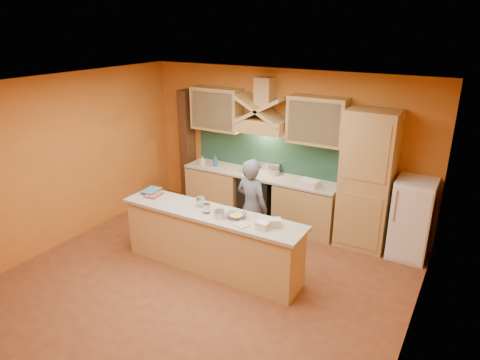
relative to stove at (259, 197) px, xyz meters
The scene contains 36 objects.
floor 2.27m from the stove, 82.23° to the right, with size 5.50×5.00×0.01m, color brown.
ceiling 3.23m from the stove, 82.23° to the right, with size 5.50×5.00×0.01m, color white.
wall_back 1.04m from the stove, 45.00° to the left, with size 5.50×0.02×2.80m, color #CA7227.
wall_front 4.80m from the stove, 86.35° to the right, with size 5.50×0.02×2.80m, color #CA7227.
wall_left 3.43m from the stove, 138.08° to the right, with size 0.02×5.00×2.80m, color #CA7227.
wall_right 3.88m from the stove, 35.80° to the right, with size 0.02×5.00×2.80m, color #CA7227.
base_cabinet_left 0.95m from the stove, behind, with size 1.10×0.60×0.86m, color tan.
base_cabinet_right 0.95m from the stove, ahead, with size 1.10×0.60×0.86m, color tan.
counter_top 0.45m from the stove, behind, with size 3.00×0.62×0.04m, color #B7AE9B.
stove is the anchor object (origin of this frame).
backsplash 0.85m from the stove, 90.00° to the left, with size 3.00×0.03×0.70m, color #1B3C2D.
range_hood 1.37m from the stove, 90.00° to the left, with size 0.92×0.50×0.24m, color tan.
hood_chimney 1.96m from the stove, 90.00° to the left, with size 0.30×0.30×0.50m, color tan.
upper_cabinet_left 1.85m from the stove, behind, with size 1.00×0.35×0.80m, color tan.
upper_cabinet_right 1.85m from the stove, ahead, with size 1.00×0.35×0.80m, color tan.
pantry_column 2.07m from the stove, ahead, with size 0.80×0.60×2.30m, color tan.
fridge 2.71m from the stove, ahead, with size 0.58×0.60×1.30m, color white.
trim_column_left 1.89m from the stove, behind, with size 0.20×0.30×2.30m, color #472816.
island_body 1.91m from the stove, 83.99° to the right, with size 2.80×0.55×0.88m, color #DCB871.
island_top 1.97m from the stove, 83.99° to the right, with size 2.90×0.62×0.05m, color #B7AE9B.
person 1.29m from the stove, 67.70° to the right, with size 0.58×0.38×1.59m, color slate.
pot_large 0.58m from the stove, behind, with size 0.21×0.21×0.17m, color #BABBC2.
pot_small 0.58m from the stove, 24.06° to the left, with size 0.22×0.22×0.14m, color silver.
soap_bottle_a 1.33m from the stove, behind, with size 0.08×0.08×0.18m, color beige.
soap_bottle_b 1.11m from the stove, behind, with size 0.09×0.09×0.23m, color #2E5B80.
bowl_back 1.16m from the stove, ahead, with size 0.22×0.22×0.07m, color white.
dish_rack 1.17m from the stove, ahead, with size 0.31×0.24×0.11m, color white.
book_lower 2.18m from the stove, 119.47° to the right, with size 0.21×0.29×0.03m, color #AD503D.
book_upper 2.19m from the stove, 123.71° to the right, with size 0.23×0.32×0.02m, color teal.
jar_large 1.89m from the stove, 91.58° to the right, with size 0.12×0.12×0.15m, color silver.
jar_small 2.04m from the stove, 85.24° to the right, with size 0.11×0.11×0.14m, color white.
kitchen_scale 2.11m from the stove, 78.30° to the right, with size 0.11×0.11×0.09m, color silver.
mixing_bowl 2.05m from the stove, 71.79° to the right, with size 0.28×0.28×0.07m, color white.
cloth 2.24m from the stove, 68.88° to the right, with size 0.22×0.16×0.01m, color beige.
grocery_bag_a 2.28m from the stove, 57.00° to the right, with size 0.18×0.14×0.12m, color beige.
grocery_bag_b 2.36m from the stove, 61.15° to the right, with size 0.17×0.13×0.11m, color beige.
Camera 1 is at (3.14, -4.38, 3.56)m, focal length 32.00 mm.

